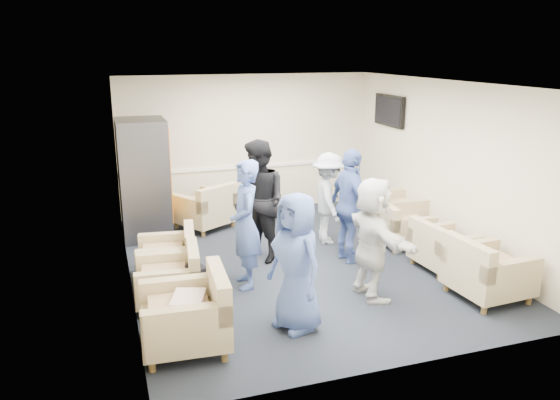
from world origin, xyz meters
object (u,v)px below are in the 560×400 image
object	(u,v)px
armchair_right_midnear	(442,249)
armchair_left_far	(171,258)
armchair_corner	(207,209)
person_back_right	(328,198)
person_front_right	(373,239)
armchair_left_near	(190,317)
vending_machine	(144,179)
armchair_right_far	(389,212)
armchair_left_mid	(172,280)
armchair_right_midfar	(402,227)
armchair_right_near	(485,273)
person_back_left	(259,202)
person_mid_right	(350,206)
person_front_left	(296,262)
person_mid_left	(245,225)

from	to	relation	value
armchair_right_midnear	armchair_left_far	bearing A→B (deg)	73.60
armchair_corner	person_back_right	xyz separation A→B (m)	(1.80, -1.37, 0.41)
armchair_right_midnear	person_front_right	distance (m)	1.60
armchair_left_near	armchair_left_far	world-z (taller)	armchair_left_near
vending_machine	armchair_right_far	bearing A→B (deg)	-15.76
armchair_right_far	armchair_left_mid	bearing A→B (deg)	116.30
armchair_left_mid	person_back_right	bearing A→B (deg)	124.95
person_back_right	person_front_right	xyz separation A→B (m)	(-0.29, -2.12, 0.04)
armchair_corner	armchair_right_midnear	bearing A→B (deg)	103.55
armchair_right_midfar	armchair_right_far	world-z (taller)	armchair_right_far
armchair_right_near	person_back_left	xyz separation A→B (m)	(-2.41, 2.23, 0.58)
armchair_left_far	person_back_right	size ratio (longest dim) A/B	0.58
armchair_left_mid	person_front_right	world-z (taller)	person_front_right
armchair_left_near	vending_machine	size ratio (longest dim) A/B	0.48
armchair_right_near	person_mid_right	bearing A→B (deg)	28.79
armchair_left_mid	vending_machine	size ratio (longest dim) A/B	0.43
person_front_left	armchair_right_far	bearing A→B (deg)	115.05
armchair_left_mid	armchair_right_midnear	xyz separation A→B (m)	(3.94, -0.09, -0.00)
person_front_right	person_mid_right	bearing A→B (deg)	-12.84
armchair_right_near	armchair_right_midfar	size ratio (longest dim) A/B	1.11
person_mid_right	person_back_right	bearing A→B (deg)	-5.91
person_front_left	person_front_right	bearing A→B (deg)	91.46
armchair_left_mid	vending_machine	world-z (taller)	vending_machine
armchair_right_midnear	person_back_right	world-z (taller)	person_back_right
armchair_corner	person_back_left	xyz separation A→B (m)	(0.49, -1.77, 0.58)
armchair_right_midnear	person_mid_left	size ratio (longest dim) A/B	0.47
person_front_right	vending_machine	bearing A→B (deg)	36.40
armchair_right_near	person_mid_right	size ratio (longest dim) A/B	0.54
armchair_left_far	person_front_right	size ratio (longest dim) A/B	0.55
armchair_corner	person_mid_right	size ratio (longest dim) A/B	0.70
person_back_left	vending_machine	bearing A→B (deg)	-159.49
vending_machine	armchair_right_near	bearing A→B (deg)	-44.74
armchair_right_far	person_back_right	bearing A→B (deg)	100.40
armchair_left_mid	person_back_right	world-z (taller)	person_back_right
armchair_corner	person_mid_left	distance (m)	2.69
person_back_right	person_mid_right	xyz separation A→B (m)	(-0.02, -0.88, 0.11)
armchair_right_midnear	armchair_left_near	bearing A→B (deg)	101.62
armchair_left_far	armchair_right_midnear	distance (m)	3.96
armchair_left_near	armchair_right_far	distance (m)	4.87
armchair_left_far	armchair_left_near	bearing A→B (deg)	6.80
person_front_right	person_front_left	bearing A→B (deg)	110.57
armchair_right_midnear	person_mid_right	xyz separation A→B (m)	(-1.16, 0.72, 0.56)
armchair_left_near	armchair_right_near	size ratio (longest dim) A/B	1.03
armchair_right_midfar	person_front_right	distance (m)	2.17
armchair_right_midnear	person_mid_left	bearing A→B (deg)	79.94
person_mid_left	person_mid_right	bearing A→B (deg)	107.65
person_back_right	armchair_left_far	bearing A→B (deg)	113.80
armchair_left_far	person_back_right	bearing A→B (deg)	112.50
armchair_left_near	person_back_right	size ratio (longest dim) A/B	0.63
person_back_right	armchair_left_near	bearing A→B (deg)	143.00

